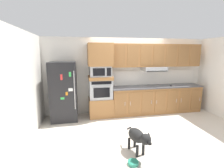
{
  "coord_description": "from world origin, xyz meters",
  "views": [
    {
      "loc": [
        -1.56,
        -4.24,
        2.01
      ],
      "look_at": [
        -0.69,
        0.31,
        1.12
      ],
      "focal_mm": 26.02,
      "sensor_mm": 36.0,
      "label": 1
    }
  ],
  "objects_px": {
    "screwdriver": "(171,86)",
    "dog": "(138,137)",
    "refrigerator": "(64,91)",
    "microwave": "(100,71)",
    "dog_food_bowl": "(133,163)",
    "built_in_oven": "(100,89)"
  },
  "relations": [
    {
      "from": "microwave",
      "to": "screwdriver",
      "type": "xyz_separation_m",
      "value": [
        2.38,
        -0.12,
        -0.53
      ]
    },
    {
      "from": "refrigerator",
      "to": "dog",
      "type": "bearing_deg",
      "value": -52.63
    },
    {
      "from": "refrigerator",
      "to": "dog",
      "type": "height_order",
      "value": "refrigerator"
    },
    {
      "from": "refrigerator",
      "to": "microwave",
      "type": "xyz_separation_m",
      "value": [
        1.11,
        0.07,
        0.58
      ]
    },
    {
      "from": "built_in_oven",
      "to": "refrigerator",
      "type": "bearing_deg",
      "value": -176.52
    },
    {
      "from": "dog",
      "to": "dog_food_bowl",
      "type": "xyz_separation_m",
      "value": [
        -0.2,
        -0.3,
        -0.33
      ]
    },
    {
      "from": "dog_food_bowl",
      "to": "built_in_oven",
      "type": "bearing_deg",
      "value": 96.77
    },
    {
      "from": "built_in_oven",
      "to": "screwdriver",
      "type": "bearing_deg",
      "value": -2.81
    },
    {
      "from": "dog",
      "to": "screwdriver",
      "type": "bearing_deg",
      "value": 123.28
    },
    {
      "from": "screwdriver",
      "to": "dog",
      "type": "bearing_deg",
      "value": -132.75
    },
    {
      "from": "built_in_oven",
      "to": "microwave",
      "type": "distance_m",
      "value": 0.56
    },
    {
      "from": "built_in_oven",
      "to": "dog_food_bowl",
      "type": "relative_size",
      "value": 3.5
    },
    {
      "from": "screwdriver",
      "to": "dog",
      "type": "distance_m",
      "value": 2.84
    },
    {
      "from": "microwave",
      "to": "screwdriver",
      "type": "height_order",
      "value": "microwave"
    },
    {
      "from": "dog_food_bowl",
      "to": "dog",
      "type": "bearing_deg",
      "value": 56.69
    },
    {
      "from": "screwdriver",
      "to": "dog",
      "type": "height_order",
      "value": "screwdriver"
    },
    {
      "from": "refrigerator",
      "to": "built_in_oven",
      "type": "xyz_separation_m",
      "value": [
        1.11,
        0.07,
        0.02
      ]
    },
    {
      "from": "built_in_oven",
      "to": "microwave",
      "type": "xyz_separation_m",
      "value": [
        0.0,
        -0.0,
        0.56
      ]
    },
    {
      "from": "refrigerator",
      "to": "dog",
      "type": "distance_m",
      "value": 2.69
    },
    {
      "from": "built_in_oven",
      "to": "dog",
      "type": "height_order",
      "value": "built_in_oven"
    },
    {
      "from": "built_in_oven",
      "to": "dog_food_bowl",
      "type": "bearing_deg",
      "value": -83.23
    },
    {
      "from": "built_in_oven",
      "to": "microwave",
      "type": "relative_size",
      "value": 1.09
    }
  ]
}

